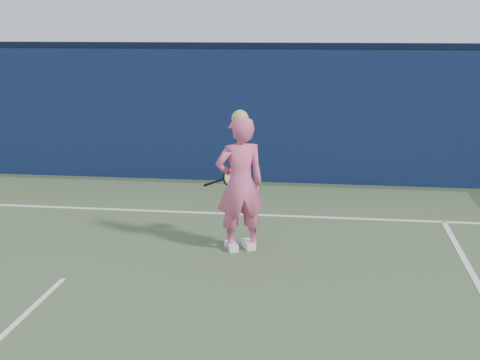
# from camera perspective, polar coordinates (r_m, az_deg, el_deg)

# --- Properties ---
(ground) EXTENTS (80.00, 80.00, 0.00)m
(ground) POSITION_cam_1_polar(r_m,az_deg,el_deg) (7.37, -17.84, -10.94)
(ground) COLOR #2C3B24
(ground) RESTS_ON ground
(backstop_wall) EXTENTS (24.00, 0.40, 2.50)m
(backstop_wall) POSITION_cam_1_polar(r_m,az_deg,el_deg) (13.00, -5.88, 5.66)
(backstop_wall) COLOR #0E173E
(backstop_wall) RESTS_ON ground
(wall_cap) EXTENTS (24.00, 0.42, 0.10)m
(wall_cap) POSITION_cam_1_polar(r_m,az_deg,el_deg) (12.90, -6.01, 11.39)
(wall_cap) COLOR black
(wall_cap) RESTS_ON backstop_wall
(player) EXTENTS (0.77, 0.66, 1.87)m
(player) POSITION_cam_1_polar(r_m,az_deg,el_deg) (8.72, -0.00, -0.31)
(player) COLOR #DF5784
(player) RESTS_ON ground
(racket) EXTENTS (0.51, 0.24, 0.29)m
(racket) POSITION_cam_1_polar(r_m,az_deg,el_deg) (9.12, -0.85, 0.21)
(racket) COLOR black
(racket) RESTS_ON ground
(court_lines) EXTENTS (11.00, 12.04, 0.01)m
(court_lines) POSITION_cam_1_polar(r_m,az_deg,el_deg) (7.10, -19.01, -11.88)
(court_lines) COLOR white
(court_lines) RESTS_ON court_surface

